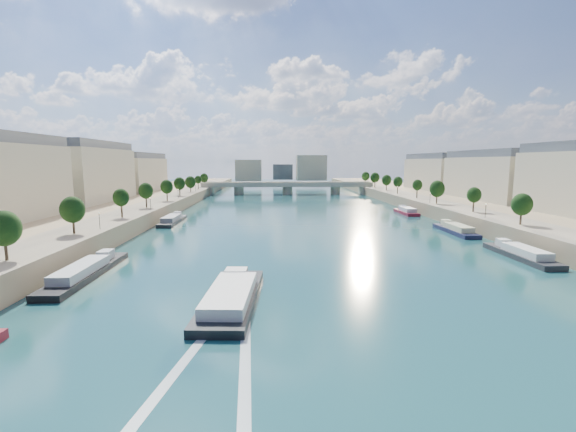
{
  "coord_description": "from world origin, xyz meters",
  "views": [
    {
      "loc": [
        -10.47,
        -24.62,
        21.54
      ],
      "look_at": [
        -5.46,
        91.79,
        5.0
      ],
      "focal_mm": 24.0,
      "sensor_mm": 36.0,
      "label": 1
    }
  ],
  "objects": [
    {
      "name": "quay_right",
      "position": [
        72.0,
        100.0,
        2.5
      ],
      "size": [
        44.0,
        520.0,
        5.0
      ],
      "primitive_type": "cube",
      "color": "#9E8460",
      "rests_on": "ground"
    },
    {
      "name": "bridge",
      "position": [
        0.0,
        229.97,
        5.08
      ],
      "size": [
        112.0,
        12.0,
        8.15
      ],
      "color": "#C1B79E",
      "rests_on": "ground"
    },
    {
      "name": "buildings_right",
      "position": [
        85.0,
        112.0,
        16.45
      ],
      "size": [
        16.0,
        226.0,
        23.2
      ],
      "color": "beige",
      "rests_on": "ground"
    },
    {
      "name": "lamps_left",
      "position": [
        -52.5,
        90.0,
        7.78
      ],
      "size": [
        0.36,
        200.36,
        4.28
      ],
      "color": "black",
      "rests_on": "ground"
    },
    {
      "name": "quay_left",
      "position": [
        -72.0,
        100.0,
        2.5
      ],
      "size": [
        44.0,
        520.0,
        5.0
      ],
      "primitive_type": "cube",
      "color": "#9E8460",
      "rests_on": "ground"
    },
    {
      "name": "buildings_left",
      "position": [
        -85.0,
        112.0,
        16.45
      ],
      "size": [
        16.0,
        226.0,
        23.2
      ],
      "color": "beige",
      "rests_on": "ground"
    },
    {
      "name": "lamps_right",
      "position": [
        52.5,
        105.0,
        7.78
      ],
      "size": [
        0.36,
        200.36,
        4.28
      ],
      "color": "black",
      "rests_on": "ground"
    },
    {
      "name": "tour_barge",
      "position": [
        -16.71,
        32.41,
        0.94
      ],
      "size": [
        9.04,
        26.33,
        3.65
      ],
      "rotation": [
        0.0,
        0.0,
        -0.06
      ],
      "color": "black",
      "rests_on": "ground"
    },
    {
      "name": "pave_left",
      "position": [
        -57.0,
        100.0,
        5.05
      ],
      "size": [
        14.0,
        520.0,
        0.1
      ],
      "primitive_type": "cube",
      "color": "gray",
      "rests_on": "quay_left"
    },
    {
      "name": "moored_barges_left",
      "position": [
        -45.5,
        36.83,
        0.84
      ],
      "size": [
        5.0,
        158.19,
        3.6
      ],
      "color": "#171D33",
      "rests_on": "ground"
    },
    {
      "name": "ground",
      "position": [
        0.0,
        100.0,
        0.0
      ],
      "size": [
        700.0,
        700.0,
        0.0
      ],
      "primitive_type": "plane",
      "color": "#0C2B35",
      "rests_on": "ground"
    },
    {
      "name": "moored_barges_right",
      "position": [
        45.5,
        54.16,
        0.84
      ],
      "size": [
        5.0,
        162.16,
        3.6
      ],
      "color": "black",
      "rests_on": "ground"
    },
    {
      "name": "skyline",
      "position": [
        3.19,
        319.52,
        14.66
      ],
      "size": [
        79.0,
        42.0,
        22.0
      ],
      "color": "beige",
      "rests_on": "ground"
    },
    {
      "name": "trees_left",
      "position": [
        -55.0,
        102.0,
        10.48
      ],
      "size": [
        4.8,
        268.8,
        8.26
      ],
      "color": "#382B1E",
      "rests_on": "ground"
    },
    {
      "name": "trees_right",
      "position": [
        55.0,
        110.0,
        10.48
      ],
      "size": [
        4.8,
        268.8,
        8.26
      ],
      "color": "#382B1E",
      "rests_on": "ground"
    },
    {
      "name": "pave_right",
      "position": [
        57.0,
        100.0,
        5.05
      ],
      "size": [
        14.0,
        520.0,
        0.1
      ],
      "primitive_type": "cube",
      "color": "gray",
      "rests_on": "quay_right"
    },
    {
      "name": "wake",
      "position": [
        -16.71,
        15.76,
        0.02
      ],
      "size": [
        10.75,
        26.03,
        0.04
      ],
      "color": "silver",
      "rests_on": "ground"
    }
  ]
}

